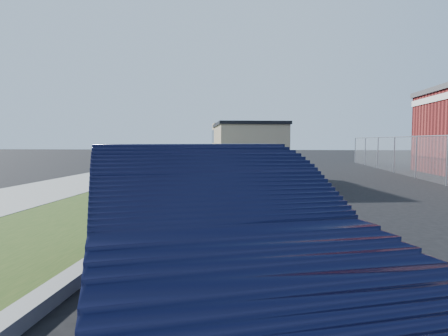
# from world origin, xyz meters

# --- Properties ---
(ground) EXTENTS (120.00, 120.00, 0.00)m
(ground) POSITION_xyz_m (0.00, 0.00, 0.00)
(ground) COLOR black
(ground) RESTS_ON ground
(streetside) EXTENTS (6.12, 50.00, 0.15)m
(streetside) POSITION_xyz_m (-5.57, 2.00, 0.07)
(streetside) COLOR gray
(streetside) RESTS_ON ground
(chainlink_fence) EXTENTS (0.06, 30.06, 30.00)m
(chainlink_fence) POSITION_xyz_m (6.00, 7.00, 1.26)
(chainlink_fence) COLOR slate
(chainlink_fence) RESTS_ON ground
(parking_meter) EXTENTS (0.19, 0.14, 1.25)m
(parking_meter) POSITION_xyz_m (-2.86, -0.26, 1.02)
(parking_meter) COLOR #3F4247
(parking_meter) RESTS_ON ground
(white_wagon) EXTENTS (3.25, 5.04, 1.36)m
(white_wagon) POSITION_xyz_m (-1.39, 0.25, 0.68)
(white_wagon) COLOR white
(white_wagon) RESTS_ON ground
(navy_sedan) EXTENTS (3.44, 5.13, 1.60)m
(navy_sedan) POSITION_xyz_m (-1.01, -4.74, 0.80)
(navy_sedan) COLOR black
(navy_sedan) RESTS_ON ground
(dump_truck) EXTENTS (3.33, 6.30, 2.35)m
(dump_truck) POSITION_xyz_m (-1.33, 7.55, 1.32)
(dump_truck) COLOR black
(dump_truck) RESTS_ON ground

